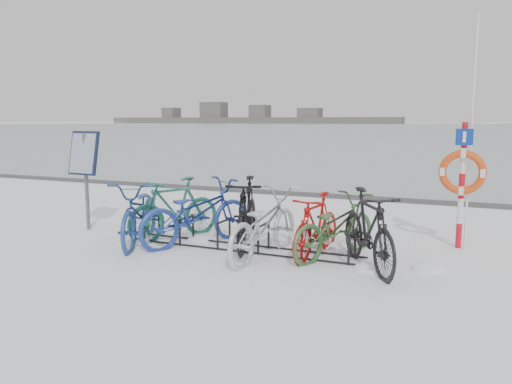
# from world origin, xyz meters

# --- Properties ---
(ground) EXTENTS (900.00, 900.00, 0.00)m
(ground) POSITION_xyz_m (0.00, 0.00, 0.00)
(ground) COLOR white
(ground) RESTS_ON ground
(ice_sheet) EXTENTS (400.00, 298.00, 0.02)m
(ice_sheet) POSITION_xyz_m (0.00, 155.00, 0.01)
(ice_sheet) COLOR #A9B8BE
(ice_sheet) RESTS_ON ground
(quay_edge) EXTENTS (400.00, 0.25, 0.10)m
(quay_edge) POSITION_xyz_m (0.00, 5.90, 0.05)
(quay_edge) COLOR #3F3F42
(quay_edge) RESTS_ON ground
(bike_rack) EXTENTS (4.00, 0.48, 0.46)m
(bike_rack) POSITION_xyz_m (0.00, 0.00, 0.18)
(bike_rack) COLOR black
(bike_rack) RESTS_ON ground
(info_board) EXTENTS (0.64, 0.26, 1.90)m
(info_board) POSITION_xyz_m (-3.39, 0.13, 1.37)
(info_board) COLOR #595B5E
(info_board) RESTS_ON ground
(lifebuoy_station) EXTENTS (0.73, 0.22, 3.77)m
(lifebuoy_station) POSITION_xyz_m (3.25, 1.43, 1.27)
(lifebuoy_station) COLOR red
(lifebuoy_station) RESTS_ON ground
(shoreline) EXTENTS (180.00, 12.00, 9.50)m
(shoreline) POSITION_xyz_m (-122.02, 260.00, 2.79)
(shoreline) COLOR #474747
(shoreline) RESTS_ON ground
(bike_0) EXTENTS (1.51, 2.29, 1.13)m
(bike_0) POSITION_xyz_m (-1.82, -0.28, 0.57)
(bike_0) COLOR navy
(bike_0) RESTS_ON ground
(bike_1) EXTENTS (1.27, 1.92, 1.13)m
(bike_1) POSITION_xyz_m (-1.46, 0.23, 0.56)
(bike_1) COLOR #1C5C4B
(bike_1) RESTS_ON ground
(bike_2) EXTENTS (1.68, 2.29, 1.15)m
(bike_2) POSITION_xyz_m (-0.88, 0.01, 0.57)
(bike_2) COLOR navy
(bike_2) RESTS_ON ground
(bike_3) EXTENTS (1.11, 2.08, 1.20)m
(bike_3) POSITION_xyz_m (-0.01, 0.18, 0.60)
(bike_3) COLOR black
(bike_3) RESTS_ON ground
(bike_4) EXTENTS (0.93, 2.15, 1.09)m
(bike_4) POSITION_xyz_m (0.48, -0.29, 0.55)
(bike_4) COLOR silver
(bike_4) RESTS_ON ground
(bike_5) EXTENTS (0.67, 1.74, 1.02)m
(bike_5) POSITION_xyz_m (1.21, 0.10, 0.51)
(bike_5) COLOR #B30F0D
(bike_5) RESTS_ON ground
(bike_6) EXTENTS (1.38, 2.03, 1.01)m
(bike_6) POSITION_xyz_m (1.48, 0.16, 0.50)
(bike_6) COLOR #386332
(bike_6) RESTS_ON ground
(bike_7) EXTENTS (1.49, 1.95, 1.17)m
(bike_7) POSITION_xyz_m (2.07, -0.23, 0.59)
(bike_7) COLOR black
(bike_7) RESTS_ON ground
(snow_drifts) EXTENTS (5.27, 1.66, 0.19)m
(snow_drifts) POSITION_xyz_m (0.65, 0.07, 0.00)
(snow_drifts) COLOR white
(snow_drifts) RESTS_ON ground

